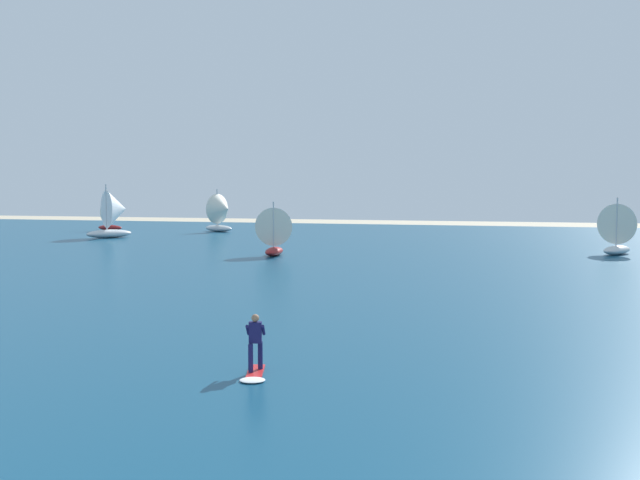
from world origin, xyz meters
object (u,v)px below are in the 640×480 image
(sailboat_leading, at_px, (113,215))
(kitesurfer, at_px, (255,353))
(sailboat_far_left, at_px, (222,212))
(sailboat_near_shore, at_px, (115,213))
(sailboat_anchored_offshore, at_px, (275,231))
(sailboat_center_horizon, at_px, (620,228))

(sailboat_leading, bearing_deg, kitesurfer, -54.91)
(sailboat_far_left, distance_m, sailboat_near_shore, 14.01)
(kitesurfer, height_order, sailboat_anchored_offshore, sailboat_anchored_offshore)
(sailboat_near_shore, distance_m, sailboat_center_horizon, 49.23)
(sailboat_leading, bearing_deg, sailboat_near_shore, -56.99)
(sailboat_far_left, bearing_deg, sailboat_anchored_offshore, -58.64)
(sailboat_far_left, height_order, sailboat_near_shore, sailboat_near_shore)
(sailboat_leading, height_order, sailboat_center_horizon, sailboat_center_horizon)
(sailboat_anchored_offshore, relative_size, sailboat_center_horizon, 0.93)
(sailboat_anchored_offshore, bearing_deg, sailboat_near_shore, 148.97)
(kitesurfer, distance_m, sailboat_far_left, 64.94)
(sailboat_anchored_offshore, distance_m, sailboat_center_horizon, 27.38)
(sailboat_leading, bearing_deg, sailboat_center_horizon, -16.77)
(kitesurfer, xyz_separation_m, sailboat_leading, (-40.90, 58.22, 1.35))
(kitesurfer, xyz_separation_m, sailboat_near_shore, (-33.63, 47.02, 1.99))
(sailboat_leading, height_order, sailboat_anchored_offshore, sailboat_leading)
(sailboat_anchored_offshore, bearing_deg, sailboat_center_horizon, 16.79)
(sailboat_far_left, height_order, sailboat_anchored_offshore, sailboat_far_left)
(sailboat_near_shore, bearing_deg, sailboat_anchored_offshore, -31.03)
(sailboat_anchored_offshore, height_order, sailboat_center_horizon, sailboat_center_horizon)
(sailboat_leading, xyz_separation_m, sailboat_anchored_offshore, (29.95, -24.84, -0.04))
(kitesurfer, relative_size, sailboat_near_shore, 0.36)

